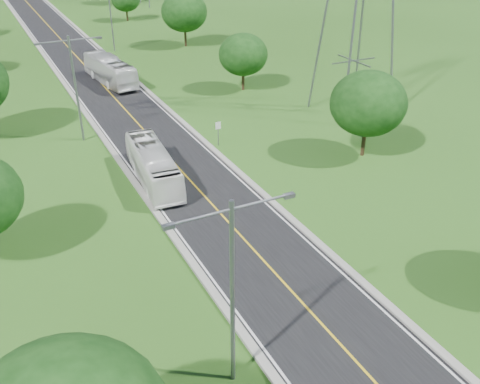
% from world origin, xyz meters
% --- Properties ---
extents(ground, '(260.00, 260.00, 0.00)m').
position_xyz_m(ground, '(0.00, 60.00, 0.00)').
color(ground, '#264B15').
rests_on(ground, ground).
extents(road, '(8.00, 150.00, 0.06)m').
position_xyz_m(road, '(0.00, 66.00, 0.03)').
color(road, black).
rests_on(road, ground).
extents(curb_left, '(0.50, 150.00, 0.22)m').
position_xyz_m(curb_left, '(-4.25, 66.00, 0.11)').
color(curb_left, gray).
rests_on(curb_left, ground).
extents(curb_right, '(0.50, 150.00, 0.22)m').
position_xyz_m(curb_right, '(4.25, 66.00, 0.11)').
color(curb_right, gray).
rests_on(curb_right, ground).
extents(speed_limit_sign, '(0.55, 0.09, 2.40)m').
position_xyz_m(speed_limit_sign, '(5.20, 37.98, 1.60)').
color(speed_limit_sign, slate).
rests_on(speed_limit_sign, ground).
extents(streetlight_near_left, '(5.90, 0.25, 10.00)m').
position_xyz_m(streetlight_near_left, '(-6.00, 12.00, 5.94)').
color(streetlight_near_left, slate).
rests_on(streetlight_near_left, ground).
extents(streetlight_mid_left, '(5.90, 0.25, 10.00)m').
position_xyz_m(streetlight_mid_left, '(-6.00, 45.00, 5.94)').
color(streetlight_mid_left, slate).
rests_on(streetlight_mid_left, ground).
extents(streetlight_far_right, '(5.90, 0.25, 10.00)m').
position_xyz_m(streetlight_far_right, '(6.00, 78.00, 5.94)').
color(streetlight_far_right, slate).
rests_on(streetlight_far_right, ground).
extents(tree_rb, '(6.72, 6.72, 7.82)m').
position_xyz_m(tree_rb, '(16.00, 30.00, 4.95)').
color(tree_rb, black).
rests_on(tree_rb, ground).
extents(tree_rc, '(5.88, 5.88, 6.84)m').
position_xyz_m(tree_rc, '(15.00, 52.00, 4.33)').
color(tree_rc, black).
rests_on(tree_rc, ground).
extents(tree_rd, '(7.14, 7.14, 8.30)m').
position_xyz_m(tree_rd, '(17.00, 76.00, 5.27)').
color(tree_rd, black).
rests_on(tree_rd, ground).
extents(bus_outbound, '(4.11, 11.85, 3.23)m').
position_xyz_m(bus_outbound, '(1.20, 61.85, 1.68)').
color(bus_outbound, white).
rests_on(bus_outbound, road).
extents(bus_inbound, '(3.32, 10.60, 2.91)m').
position_xyz_m(bus_inbound, '(-2.67, 33.59, 1.51)').
color(bus_inbound, white).
rests_on(bus_inbound, road).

